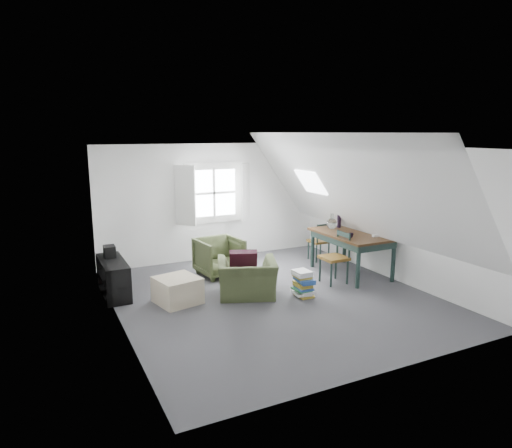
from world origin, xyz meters
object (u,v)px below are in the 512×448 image
armchair_near (247,296)px  ottoman (177,290)px  dining_chair_near (336,257)px  magazine_stack (303,284)px  dining_table (351,238)px  dining_chair_far (320,241)px  media_shelf (114,280)px  armchair_far (220,275)px

armchair_near → ottoman: size_ratio=1.52×
dining_chair_near → magazine_stack: dining_chair_near is taller
dining_table → armchair_near: bearing=-177.1°
ottoman → dining_chair_near: bearing=-5.7°
dining_chair_near → magazine_stack: 1.03m
magazine_stack → dining_chair_far: bearing=49.3°
armchair_near → ottoman: bearing=9.7°
dining_chair_near → magazine_stack: bearing=-68.2°
armchair_near → media_shelf: bearing=-6.1°
dining_chair_far → dining_chair_near: size_ratio=0.88×
dining_table → dining_chair_near: size_ratio=1.74×
armchair_far → dining_chair_far: bearing=-6.4°
armchair_far → armchair_near: bearing=-97.5°
dining_chair_near → media_shelf: dining_chair_near is taller
armchair_near → armchair_far: size_ratio=1.20×
armchair_near → media_shelf: 2.28m
armchair_far → dining_chair_far: 2.37m
dining_table → dining_chair_far: dining_chair_far is taller
armchair_far → ottoman: bearing=-144.2°
dining_table → dining_chair_near: dining_chair_near is taller
media_shelf → dining_table: bearing=-10.2°
ottoman → dining_chair_far: 3.66m
ottoman → magazine_stack: 2.09m
armchair_far → dining_chair_near: size_ratio=0.86×
armchair_near → media_shelf: (-2.01, 1.03, 0.27)m
armchair_far → dining_chair_far: dining_chair_far is taller
media_shelf → dining_chair_near: bearing=-16.0°
armchair_near → dining_chair_near: dining_chair_near is taller
armchair_near → ottoman: 1.18m
magazine_stack → armchair_far: bearing=115.9°
armchair_near → magazine_stack: magazine_stack is taller
armchair_near → dining_chair_near: size_ratio=1.03×
armchair_near → dining_table: bearing=-153.1°
armchair_far → dining_chair_near: 2.27m
dining_chair_near → armchair_near: bearing=-91.7°
dining_chair_near → dining_table: bearing=117.5°
dining_table → dining_chair_near: 0.69m
armchair_far → media_shelf: media_shelf is taller
armchair_far → media_shelf: 2.06m
media_shelf → magazine_stack: (2.86, -1.46, -0.05)m
dining_chair_far → dining_chair_near: 1.49m
magazine_stack → dining_chair_near: bearing=21.6°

